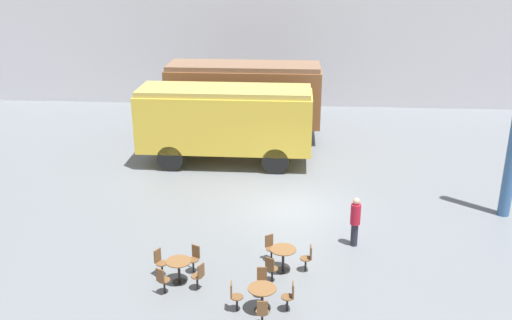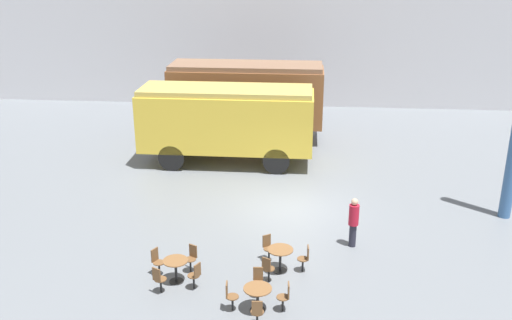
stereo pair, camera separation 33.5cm
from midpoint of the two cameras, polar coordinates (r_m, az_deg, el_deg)
The scene contains 19 objects.
ground_plane at distance 22.27m, azimuth 4.00°, elevation -4.87°, with size 80.00×80.00×0.00m, color slate.
backdrop_wall at distance 36.44m, azimuth 4.80°, elevation 12.31°, with size 44.00×0.15×9.00m.
passenger_coach_wooden at distance 30.01m, azimuth -0.64°, elevation 6.61°, with size 7.95×2.71×3.98m.
passenger_coach_vintage at distance 26.34m, azimuth -2.60°, elevation 4.16°, with size 7.93×2.70×3.61m.
cafe_table_near at distance 16.08m, azimuth 0.78°, elevation -13.20°, with size 0.79×0.79×0.72m.
cafe_table_mid at distance 17.47m, azimuth -7.49°, elevation -10.43°, with size 0.76×0.76×0.73m.
cafe_table_far at distance 17.87m, azimuth 2.99°, elevation -9.40°, with size 0.80×0.80×0.77m.
cafe_chair_0 at distance 16.75m, azimuth 0.79°, elevation -11.88°, with size 0.36×0.36×0.87m.
cafe_chair_1 at distance 16.12m, azimuth -2.03°, elevation -13.29°, with size 0.36×0.36×0.87m.
cafe_chair_2 at distance 15.46m, azimuth 0.76°, elevation -14.89°, with size 0.36×0.36×0.87m.
cafe_chair_3 at distance 16.12m, azimuth 3.58°, elevation -13.33°, with size 0.36×0.36×0.87m.
cafe_chair_4 at distance 17.08m, azimuth -5.51°, elevation -11.29°, with size 0.40×0.39×0.87m.
cafe_chair_5 at distance 17.99m, azimuth -5.92°, elevation -9.56°, with size 0.39×0.40×0.87m.
cafe_chair_6 at distance 17.94m, azimuth -9.34°, elevation -9.83°, with size 0.40×0.39×0.87m.
cafe_chair_7 at distance 17.02m, azimuth -9.14°, elevation -11.59°, with size 0.39×0.40×0.87m.
cafe_chair_8 at distance 18.49m, azimuth 1.72°, elevation -8.58°, with size 0.40×0.40×0.87m.
cafe_chair_9 at distance 17.32m, azimuth 1.73°, elevation -10.71°, with size 0.39×0.40×0.87m.
cafe_chair_10 at distance 17.95m, azimuth 5.49°, elevation -9.62°, with size 0.36×0.36×0.87m.
visitor_person at distance 19.41m, azimuth 10.22°, elevation -5.97°, with size 0.34×0.34×1.75m.
Camera 2 is at (0.44, -20.19, 9.36)m, focal length 40.00 mm.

